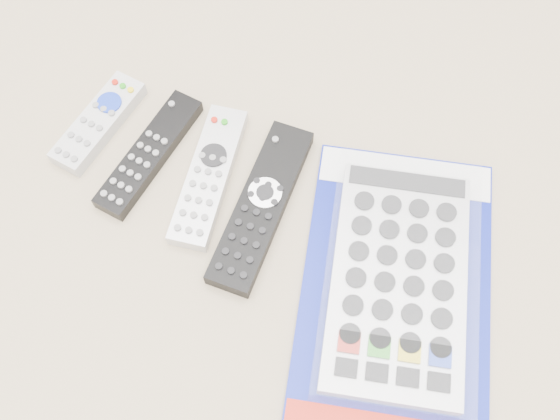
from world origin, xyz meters
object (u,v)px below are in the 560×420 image
(jumbo_remote_packaged, at_px, (399,279))
(remote_slim_black, at_px, (149,154))
(remote_silver_dvd, at_px, (209,176))
(remote_small_grey, at_px, (98,123))
(remote_large_black, at_px, (261,206))

(jumbo_remote_packaged, bearing_deg, remote_slim_black, 159.16)
(remote_silver_dvd, bearing_deg, jumbo_remote_packaged, -18.43)
(remote_small_grey, relative_size, remote_slim_black, 0.81)
(remote_slim_black, bearing_deg, jumbo_remote_packaged, -0.87)
(remote_slim_black, distance_m, remote_large_black, 0.17)
(remote_small_grey, xyz_separation_m, remote_silver_dvd, (0.18, -0.02, -0.00))
(remote_silver_dvd, distance_m, remote_large_black, 0.08)
(remote_small_grey, bearing_deg, remote_large_black, -0.08)
(remote_large_black, bearing_deg, remote_small_grey, 171.12)
(remote_small_grey, height_order, remote_silver_dvd, same)
(remote_silver_dvd, xyz_separation_m, jumbo_remote_packaged, (0.27, -0.06, 0.01))
(remote_slim_black, distance_m, remote_silver_dvd, 0.09)
(remote_small_grey, xyz_separation_m, jumbo_remote_packaged, (0.45, -0.08, 0.01))
(remote_large_black, relative_size, jumbo_remote_packaged, 0.58)
(remote_small_grey, bearing_deg, remote_silver_dvd, 1.28)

